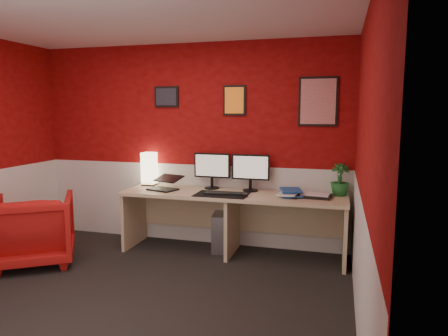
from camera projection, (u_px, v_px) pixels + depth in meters
ground at (124, 299)px, 3.70m from camera, size 4.00×3.50×0.01m
ceiling at (113, 9)px, 3.36m from camera, size 4.00×3.50×0.01m
wall_back at (190, 145)px, 5.20m from camera, size 4.00×0.01×2.50m
wall_right at (364, 170)px, 3.00m from camera, size 0.01×3.50×2.50m
wainscot_back at (190, 203)px, 5.30m from camera, size 4.00×0.01×1.00m
wainscot_right at (359, 268)px, 3.10m from camera, size 0.01×3.50×1.00m
desk at (232, 224)px, 4.82m from camera, size 2.60×0.65×0.73m
shoji_lamp at (149, 170)px, 5.27m from camera, size 0.16×0.16×0.40m
laptop at (163, 181)px, 4.95m from camera, size 0.39×0.32×0.22m
monitor_left at (212, 165)px, 5.02m from camera, size 0.45×0.06×0.58m
monitor_right at (251, 167)px, 4.86m from camera, size 0.45×0.06×0.58m
desk_mat at (222, 194)px, 4.69m from camera, size 0.60×0.38×0.01m
keyboard at (223, 193)px, 4.70m from camera, size 0.43×0.19×0.02m
mouse at (245, 195)px, 4.58m from camera, size 0.08×0.11×0.03m
book_bottom at (281, 195)px, 4.61m from camera, size 0.30×0.36×0.03m
book_middle at (279, 193)px, 4.61m from camera, size 0.25×0.32×0.02m
book_top at (281, 190)px, 4.60m from camera, size 0.30×0.35×0.03m
zen_tray at (315, 196)px, 4.54m from camera, size 0.37×0.28×0.03m
potted_plant at (340, 180)px, 4.62m from camera, size 0.21×0.21×0.36m
pc_tower at (222, 231)px, 5.02m from camera, size 0.27×0.48×0.45m
armchair at (33, 229)px, 4.54m from camera, size 1.14×1.15×0.76m
art_left at (166, 97)px, 5.19m from camera, size 0.32×0.02×0.26m
art_center at (234, 100)px, 4.96m from camera, size 0.28×0.02×0.36m
art_right at (318, 102)px, 4.69m from camera, size 0.44×0.02×0.56m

